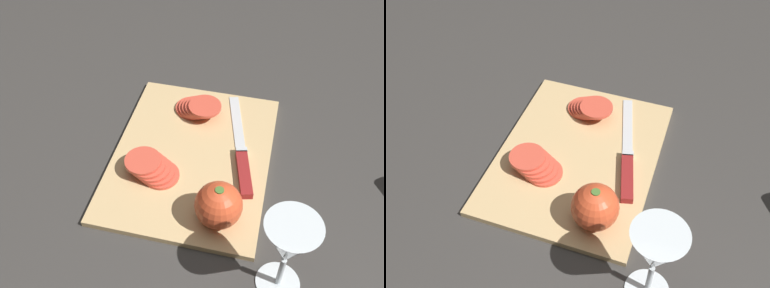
% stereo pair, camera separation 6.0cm
% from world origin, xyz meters
% --- Properties ---
extents(ground_plane, '(3.00, 3.00, 0.00)m').
position_xyz_m(ground_plane, '(0.00, 0.00, 0.00)').
color(ground_plane, '#383533').
extents(cutting_board, '(0.39, 0.30, 0.01)m').
position_xyz_m(cutting_board, '(0.03, 0.02, 0.01)').
color(cutting_board, tan).
rests_on(cutting_board, ground_plane).
extents(wine_glass, '(0.08, 0.08, 0.16)m').
position_xyz_m(wine_glass, '(-0.19, -0.17, 0.11)').
color(wine_glass, silver).
rests_on(wine_glass, ground_plane).
extents(whole_tomato, '(0.08, 0.08, 0.08)m').
position_xyz_m(whole_tomato, '(-0.10, -0.06, 0.05)').
color(whole_tomato, '#DB4C28').
rests_on(whole_tomato, cutting_board).
extents(knife, '(0.27, 0.09, 0.01)m').
position_xyz_m(knife, '(0.03, -0.08, 0.02)').
color(knife, silver).
rests_on(knife, cutting_board).
extents(tomato_slice_stack_near, '(0.08, 0.10, 0.03)m').
position_xyz_m(tomato_slice_stack_near, '(0.15, 0.04, 0.03)').
color(tomato_slice_stack_near, '#DB4C38').
rests_on(tomato_slice_stack_near, cutting_board).
extents(tomato_slice_stack_far, '(0.07, 0.10, 0.03)m').
position_xyz_m(tomato_slice_stack_far, '(-0.03, 0.08, 0.03)').
color(tomato_slice_stack_far, '#DB4C38').
rests_on(tomato_slice_stack_far, cutting_board).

